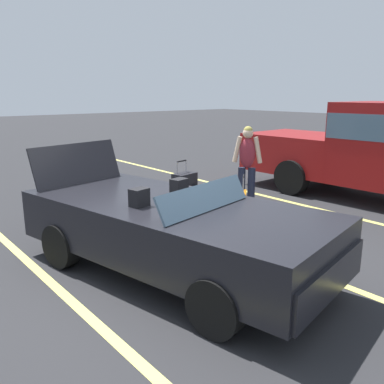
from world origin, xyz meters
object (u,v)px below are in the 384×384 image
at_px(suitcase_medium_bright, 239,209).
at_px(suitcase_small_carryon, 216,194).
at_px(convertible_car, 185,232).
at_px(duffel_bag, 179,212).
at_px(traveler_person, 247,162).
at_px(parked_pickup_truck_far, 371,149).
at_px(suitcase_large_black, 185,191).

bearing_deg(suitcase_medium_bright, suitcase_small_carryon, -67.81).
xyz_separation_m(convertible_car, duffel_bag, (-1.88, 1.38, -0.43)).
relative_size(convertible_car, suitcase_medium_bright, 4.81).
relative_size(suitcase_medium_bright, traveler_person, 0.55).
xyz_separation_m(traveler_person, parked_pickup_truck_far, (1.24, 2.57, 0.18)).
height_order(suitcase_medium_bright, parked_pickup_truck_far, parked_pickup_truck_far).
bearing_deg(convertible_car, parked_pickup_truck_far, 83.79).
height_order(suitcase_large_black, parked_pickup_truck_far, parked_pickup_truck_far).
xyz_separation_m(suitcase_small_carryon, traveler_person, (0.49, 0.38, 0.68)).
height_order(convertible_car, parked_pickup_truck_far, parked_pickup_truck_far).
bearing_deg(parked_pickup_truck_far, suitcase_small_carryon, -122.25).
xyz_separation_m(convertible_car, suitcase_small_carryon, (-2.19, 2.61, -0.34)).
bearing_deg(convertible_car, traveler_person, 108.72).
height_order(convertible_car, duffel_bag, convertible_car).
distance_m(convertible_car, duffel_bag, 2.37).
distance_m(suitcase_medium_bright, parked_pickup_truck_far, 3.69).
bearing_deg(parked_pickup_truck_far, suitcase_medium_bright, -99.73).
distance_m(suitcase_large_black, suitcase_small_carryon, 0.71).
bearing_deg(duffel_bag, traveler_person, 83.70).
height_order(suitcase_large_black, suitcase_medium_bright, suitcase_large_black).
xyz_separation_m(convertible_car, suitcase_large_black, (-2.39, 1.94, -0.22)).
xyz_separation_m(convertible_car, traveler_person, (-1.70, 2.99, 0.34)).
relative_size(suitcase_large_black, traveler_person, 0.60).
distance_m(suitcase_medium_bright, traveler_person, 1.39).
bearing_deg(suitcase_large_black, suitcase_medium_bright, -7.88).
bearing_deg(convertible_car, suitcase_large_black, 130.03).
relative_size(convertible_car, parked_pickup_truck_far, 0.87).
height_order(traveler_person, parked_pickup_truck_far, parked_pickup_truck_far).
distance_m(traveler_person, parked_pickup_truck_far, 2.86).
distance_m(convertible_car, traveler_person, 3.45).
height_order(suitcase_small_carryon, traveler_person, traveler_person).
bearing_deg(traveler_person, convertible_car, -4.81).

